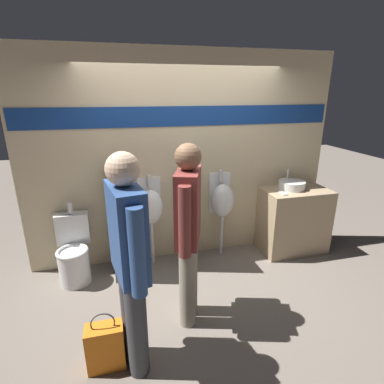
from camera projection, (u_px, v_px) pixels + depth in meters
name	position (u px, v px, depth m)	size (l,w,h in m)	color
ground_plane	(195.00, 275.00, 3.77)	(16.00, 16.00, 0.00)	#70665B
display_wall	(184.00, 159.00, 3.89)	(4.04, 0.07, 2.70)	beige
sink_counter	(293.00, 220.00, 4.25)	(0.90, 0.55, 0.92)	tan
sink_basin	(292.00, 185.00, 4.13)	(0.36, 0.36, 0.25)	silver
cell_phone	(283.00, 193.00, 3.94)	(0.07, 0.14, 0.01)	#B7B7BC
divider_near_counter	(112.00, 222.00, 3.62)	(0.03, 0.50, 1.40)	slate
divider_mid	(190.00, 214.00, 3.84)	(0.03, 0.50, 1.40)	slate
urinal_near_counter	(151.00, 207.00, 3.80)	(0.31, 0.30, 1.20)	silver
urinal_far	(222.00, 201.00, 4.02)	(0.31, 0.30, 1.20)	silver
toilet	(74.00, 254.00, 3.60)	(0.39, 0.53, 0.94)	silver
person_in_vest	(188.00, 229.00, 2.76)	(0.34, 0.59, 1.79)	gray
person_with_lanyard	(129.00, 259.00, 2.24)	(0.29, 0.63, 1.82)	#3D3D42
shopping_bag	(105.00, 346.00, 2.46)	(0.30, 0.17, 0.54)	orange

